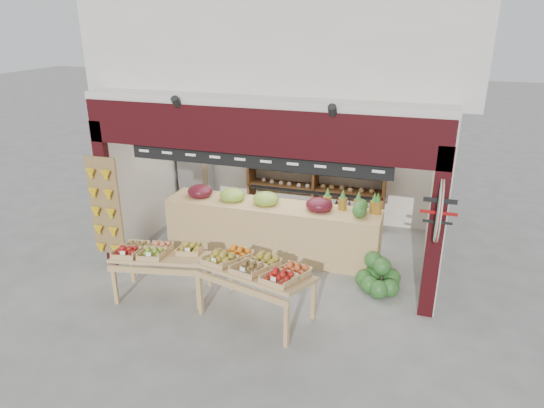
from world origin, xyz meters
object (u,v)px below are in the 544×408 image
Objects in this scene: back_shelving at (316,171)px; cardboard_stack at (196,225)px; refrigerator at (197,179)px; watermelon_pile at (378,277)px; mid_counter at (271,227)px; display_table_right at (256,268)px; display_table_left at (156,254)px.

back_shelving is 2.77m from cardboard_stack.
refrigerator is 2.14× the size of watermelon_pile.
refrigerator is at bearing 146.12° from mid_counter.
refrigerator is at bearing 113.85° from cardboard_stack.
back_shelving reaches higher than display_table_right.
cardboard_stack is (0.54, -1.22, -0.56)m from refrigerator.
mid_counter is 2.22m from watermelon_pile.
refrigerator is 3.54m from display_table_left.
display_table_right is at bearing -140.99° from watermelon_pile.
back_shelving is at bearing 123.44° from watermelon_pile.
refrigerator reaches higher than cardboard_stack.
refrigerator is at bearing 105.13° from display_table_left.
cardboard_stack is 0.59× the size of display_table_right.
refrigerator is at bearing 126.88° from display_table_right.
back_shelving reaches higher than display_table_left.
mid_counter is at bearing 101.77° from display_table_right.
mid_counter is at bearing -9.41° from cardboard_stack.
cardboard_stack is at bearing 170.59° from mid_counter.
cardboard_stack is 1.39× the size of watermelon_pile.
display_table_left is at bearing -88.78° from refrigerator.
refrigerator is (-2.67, -0.28, -0.36)m from back_shelving.
display_table_right is (0.43, -2.05, 0.27)m from mid_counter.
watermelon_pile is at bearing -14.74° from cardboard_stack.
display_table_right is (2.13, -2.33, 0.56)m from cardboard_stack.
display_table_right is 2.36× the size of watermelon_pile.
back_shelving is at bearing 64.64° from display_table_left.
mid_counter is (1.70, -0.28, 0.29)m from cardboard_stack.
back_shelving is 1.94m from mid_counter.
mid_counter reaches higher than display_table_right.
display_table_right reaches higher than display_table_left.
watermelon_pile is at bearing -18.91° from mid_counter.
display_table_left is (0.92, -3.42, -0.09)m from refrigerator.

